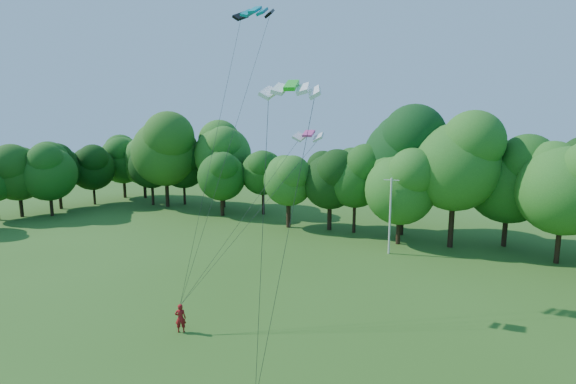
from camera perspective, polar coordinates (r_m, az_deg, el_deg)
The scene contains 8 objects.
utility_pole at distance 45.41m, azimuth 12.84°, elevation -2.88°, with size 1.51×0.37×7.63m.
kite_flyer_left at distance 30.40m, azimuth -13.49°, elevation -15.31°, with size 0.69×0.46×1.90m, color maroon.
kite_teal at distance 35.17m, azimuth -4.22°, elevation 22.07°, with size 3.09×1.76×0.73m.
kite_green at distance 19.89m, azimuth 0.43°, elevation 13.39°, with size 2.79×1.98×0.55m.
kite_pink at distance 30.33m, azimuth 2.64°, elevation 7.44°, with size 2.18×1.40×0.46m.
tree_back_west at distance 68.96m, azimuth -15.38°, elevation 6.19°, with size 10.78×10.78×15.68m.
tree_back_center at distance 52.19m, azimuth 14.61°, elevation 4.62°, with size 10.23×10.23×14.88m.
tree_flank_west at distance 70.04m, azimuth -31.18°, elevation 3.10°, with size 8.00×8.00×11.64m.
Camera 1 is at (17.80, -12.23, 13.71)m, focal length 28.00 mm.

